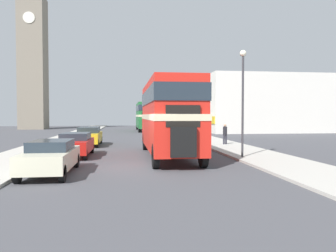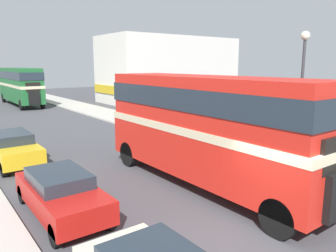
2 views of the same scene
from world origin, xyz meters
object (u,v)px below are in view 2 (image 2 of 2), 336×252
at_px(double_decker_bus, 206,122).
at_px(pedestrian_walking, 200,123).
at_px(bus_distant, 20,83).
at_px(car_parked_mid, 61,193).
at_px(car_parked_far, 13,147).
at_px(street_lamp, 302,82).

height_order(double_decker_bus, pedestrian_walking, double_decker_bus).
distance_m(bus_distant, car_parked_mid, 31.22).
height_order(car_parked_far, pedestrian_walking, pedestrian_walking).
bearing_deg(car_parked_far, pedestrian_walking, -8.00).
height_order(double_decker_bus, street_lamp, street_lamp).
relative_size(double_decker_bus, street_lamp, 1.75).
bearing_deg(bus_distant, street_lamp, -84.01).
bearing_deg(pedestrian_walking, car_parked_far, 172.00).
relative_size(double_decker_bus, pedestrian_walking, 6.41).
xyz_separation_m(double_decker_bus, street_lamp, (3.96, -1.42, 1.42)).
xyz_separation_m(bus_distant, pedestrian_walking, (4.83, -25.22, -1.52)).
bearing_deg(car_parked_far, double_decker_bus, -55.41).
bearing_deg(street_lamp, car_parked_far, 135.46).
height_order(double_decker_bus, car_parked_far, double_decker_bus).
distance_m(pedestrian_walking, street_lamp, 8.30).
distance_m(car_parked_mid, car_parked_far, 6.88).
height_order(double_decker_bus, bus_distant, bus_distant).
xyz_separation_m(car_parked_mid, car_parked_far, (0.03, 6.88, 0.04)).
bearing_deg(bus_distant, car_parked_far, -103.83).
xyz_separation_m(bus_distant, car_parked_mid, (-5.87, -30.61, -1.82)).
relative_size(bus_distant, car_parked_mid, 2.59).
distance_m(double_decker_bus, street_lamp, 4.44).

